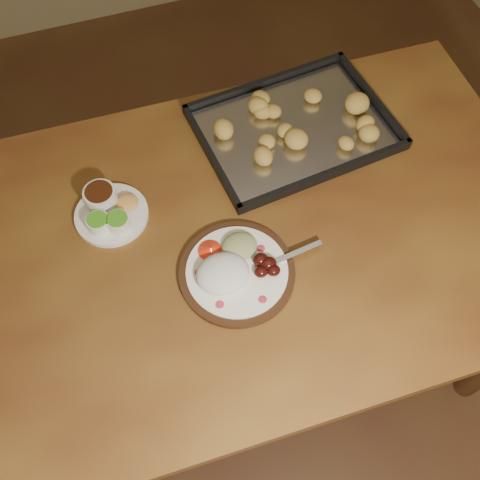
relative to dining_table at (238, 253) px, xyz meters
name	(u,v)px	position (x,y,z in m)	size (l,w,h in m)	color
ground	(184,402)	(-0.24, -0.14, -0.65)	(4.00, 4.00, 0.00)	brown
dining_table	(238,253)	(0.00, 0.00, 0.00)	(1.52, 0.94, 0.75)	brown
dinner_plate	(234,270)	(-0.04, -0.09, 0.12)	(0.33, 0.26, 0.06)	#311B0D
condiment_saucer	(109,211)	(-0.27, 0.14, 0.12)	(0.17, 0.17, 0.06)	white
baking_tray	(294,127)	(0.24, 0.25, 0.11)	(0.51, 0.40, 0.05)	black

